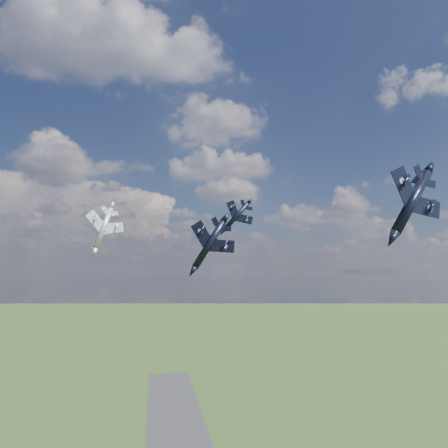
{
  "coord_description": "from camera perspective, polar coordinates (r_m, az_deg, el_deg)",
  "views": [
    {
      "loc": [
        -11.6,
        -75.01,
        72.65
      ],
      "look_at": [
        2.63,
        14.6,
        82.56
      ],
      "focal_mm": 35.0,
      "sensor_mm": 36.0,
      "label": 1
    }
  ],
  "objects": [
    {
      "name": "jet_lead_navy",
      "position": [
        91.52,
        -1.93,
        -2.64
      ],
      "size": [
        14.4,
        17.62,
        8.56
      ],
      "primitive_type": null,
      "rotation": [
        0.0,
        0.55,
        -0.23
      ],
      "color": "black"
    },
    {
      "name": "jet_left_silver",
      "position": [
        101.89,
        -15.48,
        -0.51
      ],
      "size": [
        14.78,
        16.52,
        5.81
      ],
      "primitive_type": null,
      "rotation": [
        0.0,
        0.33,
        0.42
      ],
      "color": "gray"
    },
    {
      "name": "jet_right_navy",
      "position": [
        68.53,
        23.31,
        2.65
      ],
      "size": [
        14.2,
        17.65,
        9.13
      ],
      "primitive_type": null,
      "rotation": [
        0.0,
        0.62,
        0.23
      ],
      "color": "black"
    },
    {
      "name": "jet_high_navy",
      "position": [
        112.7,
        1.62,
        1.0
      ],
      "size": [
        10.91,
        13.99,
        7.88
      ],
      "primitive_type": null,
      "rotation": [
        0.0,
        0.73,
        -0.22
      ],
      "color": "black"
    }
  ]
}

